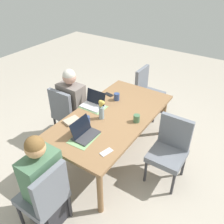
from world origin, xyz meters
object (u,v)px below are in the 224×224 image
dining_table (112,119)px  chair_far_left_far (170,147)px  chair_head_left_right_near (147,90)px  book_red_cover (72,121)px  coffee_mug_centre_left (87,120)px  phone_black (109,94)px  person_near_left_near (73,109)px  person_head_right_left_mid (44,186)px  laptop_near_left_near (93,103)px  flower_vase (101,108)px  chair_near_left_near (67,111)px  coffee_mug_near_right (137,118)px  coffee_mug_near_left (117,97)px  chair_head_right_left_mid (46,195)px  phone_silver (106,152)px  laptop_head_right_left_mid (84,133)px

dining_table → chair_far_left_far: (-0.08, 0.84, -0.15)m
chair_head_left_right_near → book_red_cover: bearing=-8.4°
coffee_mug_centre_left → phone_black: (-0.78, -0.19, -0.05)m
person_near_left_near → chair_far_left_far: person_near_left_near is taller
person_head_right_left_mid → laptop_near_left_near: (-1.31, -0.33, 0.25)m
person_near_left_near → flower_vase: 0.81m
coffee_mug_centre_left → chair_near_left_near: bearing=-114.5°
coffee_mug_near_right → coffee_mug_near_left: bearing=-122.3°
dining_table → laptop_near_left_near: size_ratio=6.01×
person_near_left_near → chair_near_left_near: bearing=-38.8°
dining_table → coffee_mug_near_right: bearing=98.2°
chair_head_right_left_mid → phone_silver: bearing=155.8°
coffee_mug_centre_left → book_red_cover: size_ratio=0.51×
chair_head_right_left_mid → book_red_cover: chair_head_right_left_mid is taller
chair_near_left_near → chair_head_right_left_mid: 1.57m
chair_head_left_right_near → book_red_cover: chair_head_left_right_near is taller
coffee_mug_near_left → phone_silver: bearing=26.9°
flower_vase → phone_silver: bearing=40.1°
chair_head_left_right_near → flower_vase: (1.44, 0.03, 0.39)m
laptop_head_right_left_mid → phone_silver: size_ratio=2.13×
laptop_head_right_left_mid → person_near_left_near: bearing=-128.9°
dining_table → flower_vase: size_ratio=6.86×
chair_head_left_right_near → laptop_near_left_near: (1.25, -0.25, 0.27)m
chair_head_right_left_mid → coffee_mug_centre_left: (-0.99, -0.22, 0.28)m
person_near_left_near → phone_black: (-0.39, 0.43, 0.20)m
coffee_mug_near_left → book_red_cover: bearing=-13.3°
dining_table → laptop_head_right_left_mid: laptop_head_right_left_mid is taller
laptop_near_left_near → book_red_cover: (0.47, -0.00, -0.03)m
dining_table → chair_near_left_near: (0.03, -0.84, -0.15)m
chair_near_left_near → dining_table: bearing=91.8°
person_near_left_near → chair_head_left_right_near: person_near_left_near is taller
chair_head_left_right_near → coffee_mug_near_right: bearing=19.8°
chair_far_left_far → coffee_mug_near_left: size_ratio=8.25×
laptop_head_right_left_mid → coffee_mug_near_left: 0.94m
laptop_near_left_near → coffee_mug_near_right: 0.70m
chair_head_left_right_near → laptop_near_left_near: laptop_near_left_near is taller
person_head_right_left_mid → phone_silver: person_head_right_left_mid is taller
dining_table → person_head_right_left_mid: bearing=-1.1°
chair_far_left_far → phone_silver: chair_far_left_far is taller
dining_table → phone_silver: 0.74m
chair_head_right_left_mid → flower_vase: size_ratio=3.21×
laptop_near_left_near → coffee_mug_centre_left: 0.42m
laptop_near_left_near → phone_silver: 0.99m
coffee_mug_centre_left → book_red_cover: coffee_mug_centre_left is taller
book_red_cover → phone_silver: bearing=86.2°
flower_vase → coffee_mug_near_right: size_ratio=2.72×
chair_head_left_right_near → person_head_right_left_mid: bearing=1.7°
chair_near_left_near → chair_head_right_left_mid: same height
person_near_left_near → person_head_right_left_mid: same height
laptop_near_left_near → book_red_cover: bearing=-0.2°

